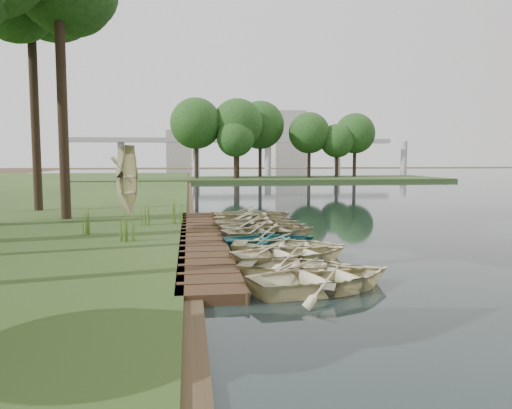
{
  "coord_description": "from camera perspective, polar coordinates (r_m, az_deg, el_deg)",
  "views": [
    {
      "loc": [
        -2.07,
        -18.3,
        3.17
      ],
      "look_at": [
        0.54,
        1.01,
        1.35
      ],
      "focal_mm": 35.0,
      "sensor_mm": 36.0,
      "label": 1
    }
  ],
  "objects": [
    {
      "name": "rowboat_3",
      "position": [
        16.06,
        3.71,
        -4.51
      ],
      "size": [
        4.15,
        3.38,
        0.75
      ],
      "primitive_type": "imported",
      "rotation": [
        0.0,
        0.0,
        1.33
      ],
      "color": "beige",
      "rests_on": "water"
    },
    {
      "name": "rowboat_9",
      "position": [
        24.72,
        -0.4,
        -0.98
      ],
      "size": [
        3.86,
        2.76,
        0.8
      ],
      "primitive_type": "imported",
      "rotation": [
        0.0,
        0.0,
        1.58
      ],
      "color": "beige",
      "rests_on": "water"
    },
    {
      "name": "rowboat_1",
      "position": [
        13.14,
        5.24,
        -6.86
      ],
      "size": [
        3.99,
        3.42,
        0.7
      ],
      "primitive_type": "imported",
      "rotation": [
        0.0,
        0.0,
        1.21
      ],
      "color": "beige",
      "rests_on": "water"
    },
    {
      "name": "reeds_3",
      "position": [
        22.14,
        -9.04,
        -0.71
      ],
      "size": [
        0.6,
        0.6,
        1.12
      ],
      "primitive_type": "cone",
      "color": "#3F661E",
      "rests_on": "bank"
    },
    {
      "name": "peninsula",
      "position": [
        69.1,
        0.69,
        2.9
      ],
      "size": [
        50.0,
        14.0,
        0.45
      ],
      "primitive_type": "cube",
      "color": "#2D431E",
      "rests_on": "ground"
    },
    {
      "name": "rowboat_0",
      "position": [
        12.0,
        7.89,
        -7.88
      ],
      "size": [
        4.33,
        3.61,
        0.77
      ],
      "primitive_type": "imported",
      "rotation": [
        0.0,
        0.0,
        1.86
      ],
      "color": "beige",
      "rests_on": "water"
    },
    {
      "name": "building_a",
      "position": [
        161.62,
        3.79,
        7.4
      ],
      "size": [
        10.0,
        8.0,
        18.0
      ],
      "primitive_type": "cube",
      "color": "#A5A5A0",
      "rests_on": "ground"
    },
    {
      "name": "rowboat_2",
      "position": [
        14.85,
        4.17,
        -5.31
      ],
      "size": [
        4.2,
        3.45,
        0.76
      ],
      "primitive_type": "imported",
      "rotation": [
        0.0,
        0.0,
        1.83
      ],
      "color": "beige",
      "rests_on": "water"
    },
    {
      "name": "rowboat_4",
      "position": [
        17.5,
        1.62,
        -3.81
      ],
      "size": [
        3.42,
        2.56,
        0.68
      ],
      "primitive_type": "imported",
      "rotation": [
        0.0,
        0.0,
        1.64
      ],
      "color": "teal",
      "rests_on": "water"
    },
    {
      "name": "reeds_2",
      "position": [
        19.81,
        -19.1,
        -1.85
      ],
      "size": [
        0.6,
        0.6,
        0.98
      ],
      "primitive_type": "cone",
      "color": "#3F661E",
      "rests_on": "bank"
    },
    {
      "name": "rowboat_5",
      "position": [
        19.1,
        1.69,
        -2.88
      ],
      "size": [
        4.27,
        3.47,
        0.78
      ],
      "primitive_type": "imported",
      "rotation": [
        0.0,
        0.0,
        1.8
      ],
      "color": "beige",
      "rests_on": "water"
    },
    {
      "name": "stored_rowboat",
      "position": [
        24.98,
        -14.27,
        -0.59
      ],
      "size": [
        4.12,
        3.51,
        0.72
      ],
      "primitive_type": "imported",
      "rotation": [
        3.14,
        0.0,
        1.23
      ],
      "color": "beige",
      "rests_on": "bank"
    },
    {
      "name": "rowboat_8",
      "position": [
        23.19,
        -0.37,
        -1.45
      ],
      "size": [
        4.26,
        3.58,
        0.75
      ],
      "primitive_type": "imported",
      "rotation": [
        0.0,
        0.0,
        1.26
      ],
      "color": "beige",
      "rests_on": "water"
    },
    {
      "name": "rowboat_7",
      "position": [
        21.63,
        0.13,
        -1.94
      ],
      "size": [
        3.81,
        2.81,
        0.76
      ],
      "primitive_type": "imported",
      "rotation": [
        0.0,
        0.0,
        1.52
      ],
      "color": "beige",
      "rests_on": "water"
    },
    {
      "name": "reeds_1",
      "position": [
        21.85,
        -12.35,
        -1.08
      ],
      "size": [
        0.6,
        0.6,
        0.95
      ],
      "primitive_type": "cone",
      "color": "#3F661E",
      "rests_on": "bank"
    },
    {
      "name": "ground",
      "position": [
        18.69,
        -1.24,
        -4.43
      ],
      "size": [
        300.0,
        300.0,
        0.0
      ],
      "primitive_type": "plane",
      "color": "#3D2F1D"
    },
    {
      "name": "building_b",
      "position": [
        163.35,
        -8.78,
        6.27
      ],
      "size": [
        8.0,
        8.0,
        12.0
      ],
      "primitive_type": "cube",
      "color": "#A5A5A0",
      "rests_on": "ground"
    },
    {
      "name": "reeds_0",
      "position": [
        17.81,
        -14.57,
        -2.35
      ],
      "size": [
        0.6,
        0.6,
        1.08
      ],
      "primitive_type": "cone",
      "color": "#3F661E",
      "rests_on": "bank"
    },
    {
      "name": "rowboat_6",
      "position": [
        20.34,
        0.97,
        -2.41
      ],
      "size": [
        3.92,
        3.01,
        0.75
      ],
      "primitive_type": "imported",
      "rotation": [
        0.0,
        0.0,
        1.69
      ],
      "color": "beige",
      "rests_on": "water"
    },
    {
      "name": "far_trees",
      "position": [
        68.71,
        -2.08,
        8.05
      ],
      "size": [
        45.6,
        5.6,
        8.8
      ],
      "color": "black",
      "rests_on": "peninsula"
    },
    {
      "name": "tree_6",
      "position": [
        30.89,
        -24.37,
        19.9
      ],
      "size": [
        4.33,
        4.33,
        12.9
      ],
      "color": "black",
      "rests_on": "bank"
    },
    {
      "name": "bridge",
      "position": [
        139.1,
        -1.77,
        6.95
      ],
      "size": [
        95.9,
        4.0,
        8.6
      ],
      "color": "#A5A5A0",
      "rests_on": "ground"
    },
    {
      "name": "boardwalk",
      "position": [
        18.55,
        -6.17,
        -4.06
      ],
      "size": [
        1.6,
        16.0,
        0.3
      ],
      "primitive_type": "cube",
      "color": "#362315",
      "rests_on": "ground"
    }
  ]
}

